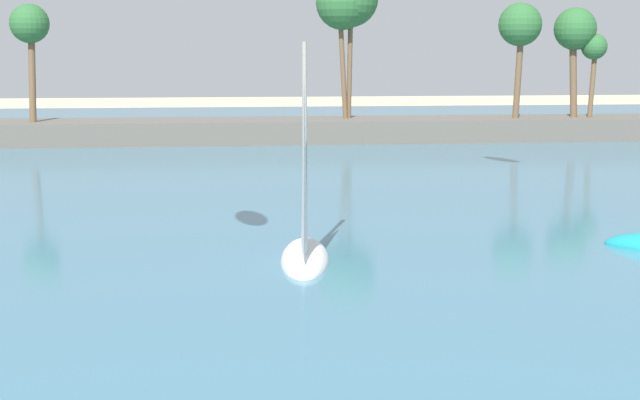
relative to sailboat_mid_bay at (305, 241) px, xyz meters
name	(u,v)px	position (x,y,z in m)	size (l,w,h in m)	color
sea	(261,158)	(-0.46, 29.74, -0.77)	(220.00, 100.80, 0.06)	teal
palm_headland	(264,98)	(0.13, 40.17, 2.68)	(101.98, 6.03, 13.51)	#605B54
sailboat_mid_bay	(305,241)	(0.00, 0.00, 0.00)	(2.23, 5.81, 8.22)	white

